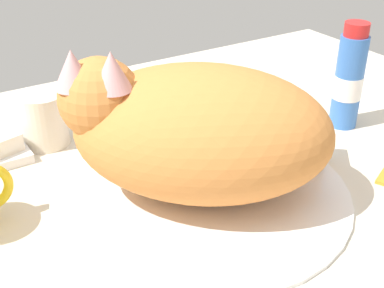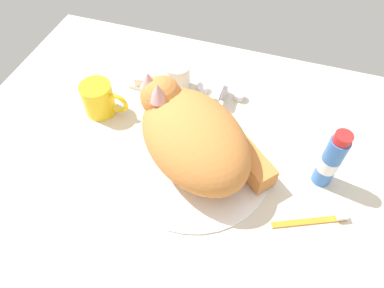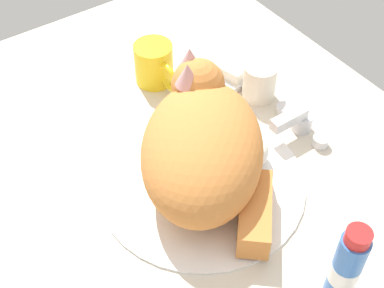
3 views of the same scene
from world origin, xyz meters
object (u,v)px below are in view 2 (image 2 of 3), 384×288
object	(u,v)px
soap_bar	(149,77)
toothpaste_bottle	(331,161)
faucet	(220,91)
coffee_mug	(99,99)
toothbrush	(314,220)
cat	(193,135)
rinse_cup	(178,77)

from	to	relation	value
soap_bar	toothpaste_bottle	distance (cm)	47.77
soap_bar	faucet	bearing A→B (deg)	2.63
coffee_mug	toothpaste_bottle	distance (cm)	52.33
toothpaste_bottle	toothbrush	distance (cm)	11.90
cat	toothbrush	bearing A→B (deg)	-14.37
cat	soap_bar	world-z (taller)	cat
faucet	soap_bar	size ratio (longest dim) A/B	1.78
cat	rinse_cup	bearing A→B (deg)	117.50
toothbrush	rinse_cup	bearing A→B (deg)	144.05
faucet	toothbrush	xyz separation A→B (cm)	(26.11, -26.74, -1.69)
toothbrush	cat	bearing A→B (deg)	165.63
cat	coffee_mug	world-z (taller)	cat
rinse_cup	toothpaste_bottle	size ratio (longest dim) A/B	0.48
coffee_mug	soap_bar	size ratio (longest dim) A/B	1.63
coffee_mug	soap_bar	distance (cm)	14.43
faucet	soap_bar	distance (cm)	18.45
cat	rinse_cup	xyz separation A→B (cm)	(-10.45, 20.09, -4.61)
cat	toothpaste_bottle	bearing A→B (deg)	6.81
coffee_mug	toothbrush	world-z (taller)	coffee_mug
cat	toothbrush	size ratio (longest dim) A/B	2.46
cat	coffee_mug	xyz separation A→B (cm)	(-25.19, 6.73, -4.13)
faucet	toothbrush	bearing A→B (deg)	-45.68
coffee_mug	toothbrush	xyz separation A→B (cm)	(51.84, -13.56, -3.51)
coffee_mug	toothbrush	size ratio (longest dim) A/B	0.81
cat	coffee_mug	bearing A→B (deg)	165.03
soap_bar	toothbrush	distance (cm)	51.56
soap_bar	toothbrush	size ratio (longest dim) A/B	0.50
rinse_cup	soap_bar	distance (cm)	7.61
cat	toothpaste_bottle	xyz separation A→B (cm)	(26.94, 3.22, -1.27)
cat	toothbrush	world-z (taller)	cat
toothpaste_bottle	cat	bearing A→B (deg)	-173.19
rinse_cup	toothbrush	bearing A→B (deg)	-35.95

